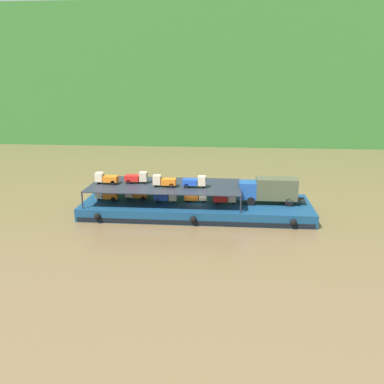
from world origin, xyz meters
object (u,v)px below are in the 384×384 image
Objects in this scene: mini_truck_upper_fore at (164,181)px; covered_lorry at (270,190)px; mini_truck_upper_bow at (195,182)px; cargo_barge at (196,208)px; mini_truck_lower_bow at (225,198)px; mini_truck_upper_mid at (137,178)px; mini_truck_upper_stern at (106,178)px; mini_truck_lower_fore at (196,196)px; mini_truck_lower_stern at (106,195)px; mini_truck_lower_aft at (136,193)px; mini_truck_lower_mid at (166,197)px.

covered_lorry is at bearing 3.93° from mini_truck_upper_fore.
mini_truck_upper_bow is at bearing -174.57° from covered_lorry.
mini_truck_upper_bow reaches higher than covered_lorry.
covered_lorry reaches higher than cargo_barge.
mini_truck_upper_mid reaches higher than mini_truck_lower_bow.
mini_truck_upper_fore reaches higher than covered_lorry.
mini_truck_upper_bow is (10.92, -0.72, 0.00)m from mini_truck_upper_stern.
mini_truck_upper_bow is (3.68, 0.02, 0.00)m from mini_truck_upper_fore.
mini_truck_upper_stern is (-11.06, 0.02, 3.44)m from cargo_barge.
mini_truck_upper_fore is 0.99× the size of mini_truck_upper_bow.
mini_truck_upper_stern is at bearing 179.76° from mini_truck_lower_fore.
mini_truck_lower_bow is at bearing -0.30° from mini_truck_lower_stern.
mini_truck_lower_aft is (-16.26, 0.41, -1.00)m from covered_lorry.
mini_truck_lower_stern is 1.01× the size of mini_truck_lower_bow.
mini_truck_upper_fore is (-3.79, -0.69, 2.00)m from mini_truck_lower_fore.
mini_truck_lower_fore is 2.11m from mini_truck_upper_bow.
mini_truck_lower_aft is 4.08m from mini_truck_upper_stern.
covered_lorry is at bearing 0.93° from cargo_barge.
mini_truck_upper_bow is (7.40, -1.26, 2.00)m from mini_truck_lower_aft.
mini_truck_upper_mid reaches higher than mini_truck_lower_aft.
mini_truck_upper_stern is at bearing 176.20° from mini_truck_lower_mid.
mini_truck_lower_fore is 0.99× the size of mini_truck_upper_stern.
covered_lorry is 2.84× the size of mini_truck_upper_mid.
mini_truck_lower_fore is at bearing -4.46° from mini_truck_lower_aft.
mini_truck_lower_fore is at bearing 7.13° from mini_truck_lower_mid.
mini_truck_lower_stern is at bearing -88.92° from mini_truck_upper_stern.
cargo_barge is at bearing -4.22° from mini_truck_lower_aft.
mini_truck_lower_bow is 11.12m from mini_truck_upper_mid.
mini_truck_lower_aft is at bearing 175.54° from mini_truck_lower_fore.
mini_truck_upper_stern is 1.00× the size of mini_truck_upper_fore.
mini_truck_lower_aft is 1.00× the size of mini_truck_lower_mid.
mini_truck_upper_bow is at bearing -3.65° from mini_truck_lower_mid.
mini_truck_lower_mid is 0.99× the size of mini_truck_upper_mid.
mini_truck_lower_mid is 3.62m from mini_truck_lower_fore.
mini_truck_upper_stern is at bearing -179.64° from covered_lorry.
mini_truck_upper_bow reaches higher than mini_truck_lower_stern.
mini_truck_upper_fore and mini_truck_upper_bow have the same top height.
cargo_barge is 9.95× the size of mini_truck_lower_aft.
covered_lorry is 2.83× the size of mini_truck_upper_bow.
mini_truck_lower_bow is at bearing -4.89° from mini_truck_lower_aft.
mini_truck_lower_bow is at bearing -1.59° from mini_truck_upper_stern.
mini_truck_lower_stern is 4.25m from mini_truck_upper_mid.
mini_truck_upper_bow is at bearing 0.29° from mini_truck_upper_fore.
mini_truck_lower_aft is at bearing 161.11° from mini_truck_upper_fore.
cargo_barge is 9.99× the size of mini_truck_lower_bow.
mini_truck_upper_stern is at bearing 179.92° from cargo_barge.
cargo_barge is 5.19m from mini_truck_upper_fore.
mini_truck_upper_stern is at bearing 178.41° from mini_truck_lower_bow.
mini_truck_upper_bow reaches higher than mini_truck_lower_aft.
cargo_barge is at bearing 1.60° from mini_truck_lower_stern.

